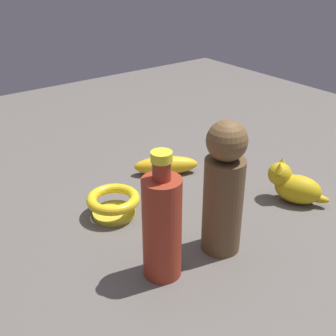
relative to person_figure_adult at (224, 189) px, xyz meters
The scene contains 7 objects.
ground 0.23m from the person_figure_adult, behind, with size 2.00×2.00×0.00m, color #5B5651.
person_figure_adult is the anchor object (origin of this frame).
banana 0.34m from the person_figure_adult, 162.00° to the left, with size 0.16×0.05×0.05m, color yellow.
cat_figurine 0.26m from the person_figure_adult, 96.30° to the left, with size 0.13×0.10×0.10m.
bottle_tall 0.13m from the person_figure_adult, 93.48° to the right, with size 0.07×0.07×0.24m.
nail_polish_jar 0.25m from the person_figure_adult, 129.71° to the left, with size 0.05×0.05×0.04m.
bowl 0.26m from the person_figure_adult, 154.40° to the right, with size 0.11×0.11×0.05m.
Camera 1 is at (0.67, -0.51, 0.52)m, focal length 46.72 mm.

